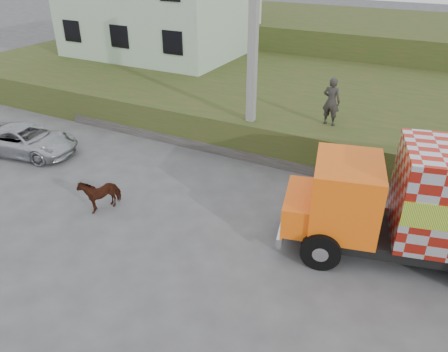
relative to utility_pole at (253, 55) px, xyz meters
The scene contains 10 objects.
ground 6.23m from the utility_pole, 77.74° to the right, with size 120.00×120.00×0.00m, color #474749.
embankment 6.42m from the utility_pole, 79.51° to the left, with size 40.00×12.00×1.50m, color #2B4918.
embankment_far 17.62m from the utility_pole, 86.71° to the left, with size 40.00×12.00×3.00m, color #2B4918.
retaining_strip 4.02m from the utility_pole, 158.20° to the right, with size 16.00×0.50×0.40m, color #595651.
building 13.07m from the utility_pole, 139.97° to the left, with size 10.00×8.00×6.00m, color #A8C3A6.
utility_pole is the anchor object (origin of this frame).
cargo_truck 8.47m from the utility_pole, 27.08° to the right, with size 7.76×4.01×3.31m.
cow 7.37m from the utility_pole, 114.12° to the right, with size 0.59×1.31×1.10m, color black.
suv 9.81m from the utility_pole, 153.08° to the right, with size 1.96×4.25×1.18m, color #A0A3A9.
pedestrian 3.45m from the utility_pole, 20.16° to the left, with size 0.67×0.44×1.84m, color #2C2927.
Camera 1 is at (5.61, -10.24, 7.81)m, focal length 35.00 mm.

